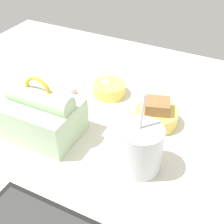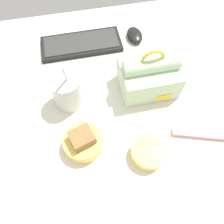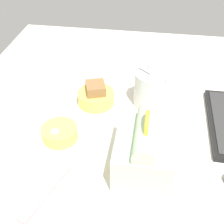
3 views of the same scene
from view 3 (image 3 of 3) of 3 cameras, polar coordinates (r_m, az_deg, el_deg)
name	(u,v)px [view 3 (image 3 of 3)]	position (r cm, az deg, el deg)	size (l,w,h in cm)	color
desk_surface	(119,131)	(93.66, 1.36, -3.52)	(140.00, 110.00, 2.00)	silver
lunch_bag	(144,149)	(78.60, 5.94, -6.75)	(18.91, 14.68, 17.54)	#B7D6AD
soup_cup	(150,88)	(99.90, 6.93, 4.30)	(9.98, 9.98, 19.28)	silver
bento_bowl_sandwich	(96,96)	(101.44, -2.96, 2.93)	(11.86, 11.86, 7.48)	#EFD65B
bento_bowl_snacks	(60,133)	(89.90, -9.52, -3.73)	(10.15, 10.15, 4.56)	#EFD65B
chopstick_case	(47,190)	(78.12, -11.73, -13.81)	(19.13, 8.23, 1.60)	pink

